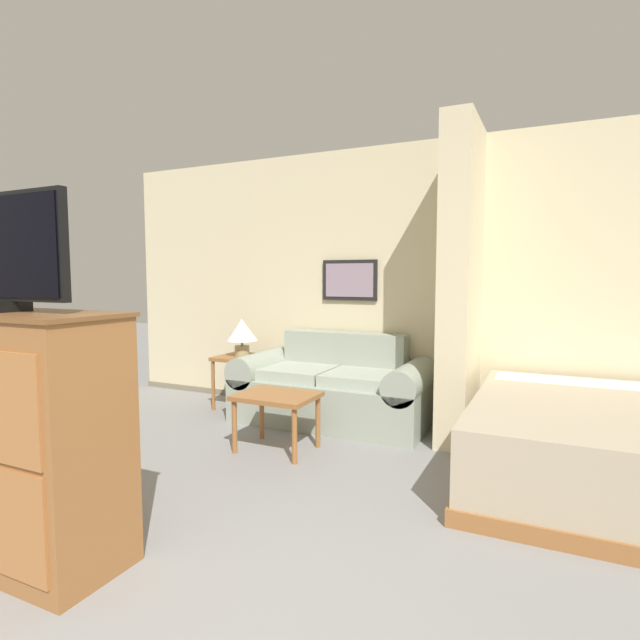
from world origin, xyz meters
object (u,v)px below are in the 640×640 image
coffee_table (277,402)px  bed (596,443)px  table_lamp (242,332)px  tv_dresser (7,434)px  couch (333,389)px

coffee_table → bed: bearing=8.4°
coffee_table → table_lamp: (-0.97, 0.95, 0.41)m
table_lamp → tv_dresser: size_ratio=0.30×
couch → table_lamp: size_ratio=4.73×
coffee_table → bed: bed is taller
couch → tv_dresser: bearing=-100.9°
couch → table_lamp: table_lamp is taller
table_lamp → tv_dresser: (0.52, -2.77, -0.20)m
table_lamp → tv_dresser: tv_dresser is taller
couch → coffee_table: (-0.08, -0.90, 0.08)m
bed → couch: bearing=164.9°
table_lamp → bed: table_lamp is taller
bed → coffee_table: bearing=-171.6°
couch → bed: couch is taller
couch → coffee_table: 0.91m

